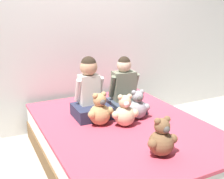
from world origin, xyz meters
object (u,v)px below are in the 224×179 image
object	(u,v)px
child_on_left	(90,93)
teddy_bear_held_by_left_child	(100,111)
teddy_bear_between_children	(125,113)
teddy_bear_at_foot_of_bed	(162,139)
bed	(123,143)
teddy_bear_held_by_right_child	(138,106)
child_on_right	(125,90)

from	to	relation	value
child_on_left	teddy_bear_held_by_left_child	bearing A→B (deg)	-88.84
teddy_bear_between_children	teddy_bear_at_foot_of_bed	xyz separation A→B (m)	(-0.02, -0.61, -0.00)
bed	teddy_bear_held_by_left_child	distance (m)	0.42
teddy_bear_held_by_right_child	teddy_bear_at_foot_of_bed	bearing A→B (deg)	-94.82
teddy_bear_held_by_right_child	teddy_bear_at_foot_of_bed	xyz separation A→B (m)	(-0.22, -0.71, 0.00)
teddy_bear_held_by_left_child	teddy_bear_at_foot_of_bed	bearing A→B (deg)	-82.81
child_on_left	teddy_bear_held_by_right_child	distance (m)	0.50
child_on_left	teddy_bear_held_by_right_child	bearing A→B (deg)	-32.33
teddy_bear_held_by_left_child	teddy_bear_held_by_right_child	distance (m)	0.40
bed	teddy_bear_held_by_left_child	world-z (taller)	teddy_bear_held_by_left_child
child_on_right	teddy_bear_held_by_right_child	world-z (taller)	child_on_right
child_on_right	teddy_bear_between_children	distance (m)	0.44
teddy_bear_held_by_left_child	teddy_bear_held_by_right_child	xyz separation A→B (m)	(0.40, -0.03, -0.01)
child_on_right	teddy_bear_held_by_right_child	bearing A→B (deg)	-86.70
bed	child_on_right	distance (m)	0.58
child_on_left	bed	bearing A→B (deg)	-56.06
teddy_bear_held_by_right_child	teddy_bear_between_children	distance (m)	0.23
bed	teddy_bear_between_children	xyz separation A→B (m)	(-0.01, -0.04, 0.34)
bed	teddy_bear_held_by_right_child	xyz separation A→B (m)	(0.19, 0.06, 0.34)
teddy_bear_between_children	teddy_bear_at_foot_of_bed	bearing A→B (deg)	-79.51
child_on_left	teddy_bear_held_by_left_child	size ratio (longest dim) A/B	1.93
child_on_left	teddy_bear_held_by_left_child	distance (m)	0.27
teddy_bear_between_children	child_on_right	bearing A→B (deg)	73.55
bed	teddy_bear_held_by_right_child	bearing A→B (deg)	16.99
bed	teddy_bear_at_foot_of_bed	distance (m)	0.73
bed	child_on_left	xyz separation A→B (m)	(-0.21, 0.33, 0.46)
child_on_right	teddy_bear_at_foot_of_bed	size ratio (longest dim) A/B	1.88
child_on_right	teddy_bear_at_foot_of_bed	world-z (taller)	child_on_right
child_on_right	teddy_bear_between_children	world-z (taller)	child_on_right
bed	teddy_bear_at_foot_of_bed	size ratio (longest dim) A/B	6.49
child_on_left	child_on_right	world-z (taller)	child_on_left
child_on_left	child_on_right	bearing A→B (deg)	2.11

